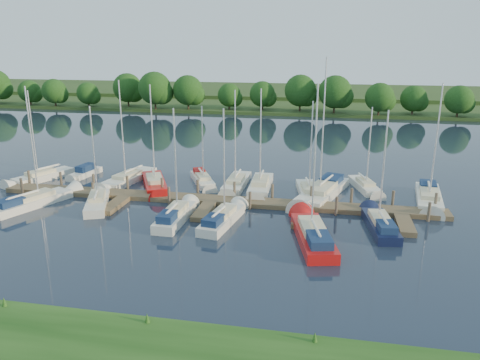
% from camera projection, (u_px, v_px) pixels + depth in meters
% --- Properties ---
extents(ground, '(260.00, 260.00, 0.00)m').
position_uv_depth(ground, '(186.00, 237.00, 34.19)').
color(ground, '#182330').
rests_on(ground, ground).
extents(dock, '(40.00, 6.00, 0.40)m').
position_uv_depth(dock, '(211.00, 202.00, 41.02)').
color(dock, '#4F402C').
rests_on(dock, ground).
extents(mooring_pilings, '(38.24, 2.84, 2.00)m').
position_uv_depth(mooring_pilings, '(214.00, 194.00, 41.97)').
color(mooring_pilings, '#473D33').
rests_on(mooring_pilings, ground).
extents(far_shore, '(180.00, 30.00, 0.60)m').
position_uv_depth(far_shore, '(286.00, 105.00, 104.76)').
color(far_shore, '#243C17').
rests_on(far_shore, ground).
extents(distant_hill, '(220.00, 40.00, 1.40)m').
position_uv_depth(distant_hill, '(294.00, 92.00, 128.20)').
color(distant_hill, '#3B5625').
rests_on(distant_hill, ground).
extents(treeline, '(147.69, 9.76, 8.14)m').
position_uv_depth(treeline, '(280.00, 94.00, 91.12)').
color(treeline, '#38281C').
rests_on(treeline, ground).
extents(sailboat_n_0, '(4.14, 7.36, 9.60)m').
position_uv_depth(sailboat_n_0, '(41.00, 178.00, 48.26)').
color(sailboat_n_0, silver).
rests_on(sailboat_n_0, ground).
extents(motorboat, '(1.98, 4.63, 1.50)m').
position_uv_depth(motorboat, '(85.00, 173.00, 49.78)').
color(motorboat, silver).
rests_on(motorboat, ground).
extents(sailboat_n_2, '(3.43, 8.52, 10.61)m').
position_uv_depth(sailboat_n_2, '(127.00, 180.00, 47.61)').
color(sailboat_n_2, silver).
rests_on(sailboat_n_2, ground).
extents(sailboat_n_3, '(4.83, 7.89, 10.41)m').
position_uv_depth(sailboat_n_3, '(155.00, 185.00, 45.81)').
color(sailboat_n_3, '#B71110').
rests_on(sailboat_n_3, ground).
extents(sailboat_n_4, '(3.87, 6.14, 8.19)m').
position_uv_depth(sailboat_n_4, '(203.00, 180.00, 47.22)').
color(sailboat_n_4, silver).
rests_on(sailboat_n_4, ground).
extents(sailboat_n_5, '(1.84, 7.70, 9.85)m').
position_uv_depth(sailboat_n_5, '(236.00, 185.00, 45.98)').
color(sailboat_n_5, silver).
rests_on(sailboat_n_5, ground).
extents(sailboat_n_6, '(2.10, 7.85, 10.14)m').
position_uv_depth(sailboat_n_6, '(260.00, 187.00, 45.04)').
color(sailboat_n_6, silver).
rests_on(sailboat_n_6, ground).
extents(sailboat_n_7, '(2.76, 7.23, 9.15)m').
position_uv_depth(sailboat_n_7, '(309.00, 193.00, 43.31)').
color(sailboat_n_7, silver).
rests_on(sailboat_n_7, ground).
extents(sailboat_n_8, '(5.01, 10.36, 13.01)m').
position_uv_depth(sailboat_n_8, '(321.00, 194.00, 43.05)').
color(sailboat_n_8, silver).
rests_on(sailboat_n_8, ground).
extents(sailboat_n_9, '(3.01, 6.50, 8.34)m').
position_uv_depth(sailboat_n_9, '(365.00, 187.00, 45.18)').
color(sailboat_n_9, silver).
rests_on(sailboat_n_9, ground).
extents(sailboat_n_10, '(2.95, 8.69, 10.89)m').
position_uv_depth(sailboat_n_10, '(429.00, 199.00, 41.64)').
color(sailboat_n_10, silver).
rests_on(sailboat_n_10, ground).
extents(sailboat_s_0, '(4.43, 8.29, 10.66)m').
position_uv_depth(sailboat_s_0, '(35.00, 202.00, 40.83)').
color(sailboat_s_0, silver).
rests_on(sailboat_s_0, ground).
extents(sailboat_s_1, '(3.67, 6.85, 9.09)m').
position_uv_depth(sailboat_s_1, '(98.00, 203.00, 40.68)').
color(sailboat_s_1, silver).
rests_on(sailboat_s_1, ground).
extents(sailboat_s_2, '(1.77, 7.13, 9.37)m').
position_uv_depth(sailboat_s_2, '(176.00, 217.00, 37.28)').
color(sailboat_s_2, silver).
rests_on(sailboat_s_2, ground).
extents(sailboat_s_3, '(2.62, 7.32, 9.39)m').
position_uv_depth(sailboat_s_3, '(223.00, 219.00, 36.75)').
color(sailboat_s_3, silver).
rests_on(sailboat_s_3, ground).
extents(sailboat_s_4, '(3.77, 9.11, 11.55)m').
position_uv_depth(sailboat_s_4, '(312.00, 236.00, 33.64)').
color(sailboat_s_4, '#B71110').
rests_on(sailboat_s_4, ground).
extents(sailboat_s_5, '(2.53, 7.36, 9.44)m').
position_uv_depth(sailboat_s_5, '(380.00, 225.00, 35.61)').
color(sailboat_s_5, '#101736').
rests_on(sailboat_s_5, ground).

